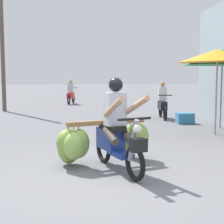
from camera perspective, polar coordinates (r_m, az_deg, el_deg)
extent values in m
plane|color=slate|center=(5.10, -1.33, -12.13)|extent=(120.00, 120.00, 0.00)
torus|color=black|center=(5.12, 3.97, -8.79)|extent=(0.26, 0.55, 0.56)
torus|color=black|center=(6.17, -1.48, -6.19)|extent=(0.26, 0.55, 0.56)
cube|color=navy|center=(5.54, 1.45, -7.19)|extent=(0.41, 0.61, 0.08)
cube|color=navy|center=(5.86, -0.30, -4.66)|extent=(0.48, 0.70, 0.36)
cube|color=black|center=(5.75, 0.03, -2.64)|extent=(0.45, 0.65, 0.10)
cylinder|color=gray|center=(5.10, 3.67, -4.94)|extent=(0.16, 0.29, 0.69)
cylinder|color=black|center=(5.01, 3.92, -1.20)|extent=(0.54, 0.23, 0.04)
sphere|color=silver|center=(4.96, 4.35, -2.91)|extent=(0.14, 0.14, 0.14)
cube|color=black|center=(4.97, 4.56, -5.71)|extent=(0.28, 0.23, 0.20)
cube|color=navy|center=(5.05, 4.00, -5.50)|extent=(0.19, 0.30, 0.04)
cube|color=olive|center=(5.95, -0.91, -1.76)|extent=(1.45, 0.60, 0.08)
cube|color=olive|center=(6.11, -1.60, -1.83)|extent=(1.30, 0.53, 0.06)
ellipsoid|color=#84A747|center=(6.54, 3.15, -4.69)|extent=(0.34, 0.31, 0.56)
cylinder|color=#998459|center=(6.48, 3.16, -1.78)|extent=(0.02, 0.02, 0.17)
ellipsoid|color=#82A544|center=(6.06, -7.47, -5.90)|extent=(0.49, 0.46, 0.64)
cylinder|color=#998459|center=(6.00, -7.52, -2.53)|extent=(0.02, 0.02, 0.18)
ellipsoid|color=#7DA03F|center=(5.85, -7.60, -5.22)|extent=(0.55, 0.54, 0.47)
cylinder|color=#998459|center=(5.80, -7.64, -2.59)|extent=(0.02, 0.02, 0.14)
ellipsoid|color=#8EB251|center=(5.70, -6.57, -5.85)|extent=(0.45, 0.43, 0.48)
cylinder|color=#998459|center=(5.65, -6.61, -2.96)|extent=(0.02, 0.02, 0.16)
ellipsoid|color=#82A545|center=(5.83, -5.76, -5.42)|extent=(0.49, 0.47, 0.52)
cylinder|color=#998459|center=(5.78, -5.80, -2.57)|extent=(0.02, 0.02, 0.13)
ellipsoid|color=#81A544|center=(6.40, 4.47, -4.36)|extent=(0.58, 0.56, 0.57)
cylinder|color=#998459|center=(6.35, 4.49, -1.64)|extent=(0.02, 0.02, 0.10)
cube|color=#B2B7C6|center=(5.60, 0.55, 0.53)|extent=(0.39, 0.32, 0.56)
sphere|color=black|center=(5.56, 0.65, 4.72)|extent=(0.24, 0.24, 0.24)
cylinder|color=tan|center=(5.38, 3.99, 0.98)|extent=(0.37, 0.69, 0.39)
cylinder|color=tan|center=(5.20, 0.24, 0.81)|extent=(0.28, 0.72, 0.39)
cylinder|color=#4C4238|center=(5.61, 2.37, -3.90)|extent=(0.27, 0.46, 0.27)
cylinder|color=#4C4238|center=(5.49, -0.23, -4.12)|extent=(0.27, 0.46, 0.27)
torus|color=black|center=(12.06, 9.14, -0.27)|extent=(0.13, 0.53, 0.52)
torus|color=black|center=(13.14, 8.34, 0.27)|extent=(0.13, 0.53, 0.52)
cube|color=black|center=(12.68, 8.67, 1.13)|extent=(0.32, 0.92, 0.32)
cylinder|color=black|center=(12.06, 9.15, 2.87)|extent=(0.50, 0.08, 0.04)
cube|color=silver|center=(12.67, 8.69, 3.17)|extent=(0.32, 0.23, 0.52)
sphere|color=tan|center=(12.63, 8.73, 4.75)|extent=(0.20, 0.20, 0.20)
torus|color=black|center=(19.76, -6.69, 2.26)|extent=(0.19, 0.53, 0.52)
torus|color=black|center=(18.69, -7.45, 2.02)|extent=(0.19, 0.53, 0.52)
cube|color=red|center=(19.11, -7.14, 2.84)|extent=(0.42, 0.93, 0.32)
cylinder|color=black|center=(19.67, -6.74, 4.16)|extent=(0.50, 0.14, 0.04)
cube|color=#B2B7C6|center=(19.07, -7.17, 4.19)|extent=(0.34, 0.26, 0.52)
sphere|color=tan|center=(19.08, -7.17, 5.24)|extent=(0.20, 0.20, 0.20)
cylinder|color=#99999E|center=(10.70, 18.28, 2.77)|extent=(0.05, 0.05, 2.04)
cone|color=#2D8447|center=(10.70, 18.49, 8.98)|extent=(2.32, 2.32, 0.48)
cylinder|color=#99999E|center=(9.47, 17.51, 2.49)|extent=(0.05, 0.05, 2.08)
cone|color=gold|center=(9.47, 17.73, 9.22)|extent=(2.09, 2.09, 0.35)
cube|color=teal|center=(11.51, 12.47, -1.06)|extent=(0.56, 0.40, 0.36)
cylinder|color=brown|center=(15.96, -18.40, 11.47)|extent=(0.18, 0.18, 6.31)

